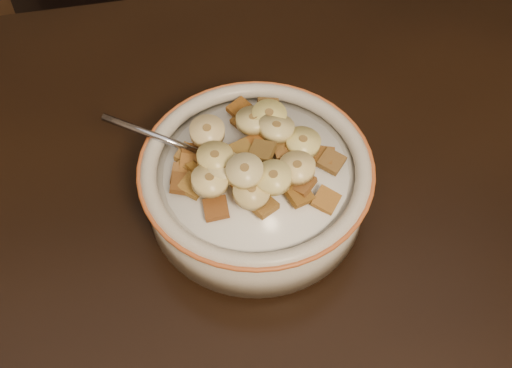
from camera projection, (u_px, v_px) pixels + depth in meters
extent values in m
cube|color=black|center=(257.00, 336.00, 0.55)|extent=(1.43, 0.94, 0.04)
cube|color=black|center=(125.00, 8.00, 1.25)|extent=(0.49, 0.49, 0.89)
cylinder|color=silver|center=(256.00, 188.00, 0.59)|extent=(0.20, 0.20, 0.05)
cylinder|color=white|center=(256.00, 172.00, 0.57)|extent=(0.17, 0.17, 0.00)
ellipsoid|color=#A3A8C0|center=(222.00, 160.00, 0.57)|extent=(0.06, 0.05, 0.01)
cube|color=olive|center=(192.00, 163.00, 0.57)|extent=(0.03, 0.03, 0.01)
cube|color=olive|center=(193.00, 186.00, 0.55)|extent=(0.03, 0.03, 0.01)
cube|color=#9B591A|center=(245.00, 121.00, 0.60)|extent=(0.03, 0.03, 0.01)
cube|color=brown|center=(243.00, 182.00, 0.54)|extent=(0.03, 0.03, 0.01)
cube|color=olive|center=(241.00, 151.00, 0.55)|extent=(0.02, 0.03, 0.01)
cube|color=brown|center=(253.00, 145.00, 0.56)|extent=(0.02, 0.02, 0.01)
cube|color=#965D29|center=(326.00, 200.00, 0.54)|extent=(0.03, 0.03, 0.01)
cube|color=brown|center=(275.00, 174.00, 0.54)|extent=(0.02, 0.02, 0.01)
cube|color=brown|center=(262.00, 151.00, 0.55)|extent=(0.03, 0.03, 0.01)
cube|color=brown|center=(183.00, 175.00, 0.56)|extent=(0.03, 0.02, 0.01)
cube|color=brown|center=(193.00, 154.00, 0.57)|extent=(0.02, 0.02, 0.01)
cube|color=#935920|center=(191.00, 165.00, 0.56)|extent=(0.02, 0.02, 0.01)
cube|color=brown|center=(183.00, 184.00, 0.55)|extent=(0.02, 0.02, 0.01)
cube|color=brown|center=(332.00, 161.00, 0.57)|extent=(0.03, 0.03, 0.01)
cube|color=brown|center=(276.00, 136.00, 0.57)|extent=(0.03, 0.03, 0.01)
cube|color=olive|center=(263.00, 205.00, 0.53)|extent=(0.03, 0.03, 0.01)
cube|color=brown|center=(210.00, 159.00, 0.56)|extent=(0.03, 0.03, 0.01)
cube|color=brown|center=(216.00, 209.00, 0.53)|extent=(0.02, 0.02, 0.01)
cube|color=brown|center=(241.00, 168.00, 0.54)|extent=(0.03, 0.03, 0.01)
cube|color=#96562B|center=(322.00, 156.00, 0.57)|extent=(0.03, 0.03, 0.01)
cube|color=brown|center=(273.00, 144.00, 0.56)|extent=(0.03, 0.03, 0.01)
cube|color=brown|center=(299.00, 194.00, 0.54)|extent=(0.03, 0.03, 0.01)
cube|color=brown|center=(268.00, 108.00, 0.60)|extent=(0.02, 0.02, 0.01)
cube|color=brown|center=(225.00, 158.00, 0.55)|extent=(0.03, 0.03, 0.01)
cube|color=brown|center=(241.00, 109.00, 0.60)|extent=(0.03, 0.03, 0.01)
cube|color=brown|center=(189.00, 155.00, 0.57)|extent=(0.03, 0.03, 0.01)
cube|color=brown|center=(201.00, 169.00, 0.56)|extent=(0.03, 0.03, 0.01)
cube|color=#9C5F33|center=(285.00, 153.00, 0.56)|extent=(0.02, 0.02, 0.01)
cube|color=brown|center=(275.00, 179.00, 0.54)|extent=(0.02, 0.02, 0.01)
cube|color=brown|center=(287.00, 134.00, 0.58)|extent=(0.03, 0.03, 0.01)
cube|color=brown|center=(301.00, 184.00, 0.54)|extent=(0.03, 0.03, 0.01)
cube|color=brown|center=(214.00, 151.00, 0.56)|extent=(0.03, 0.03, 0.01)
cylinder|color=#E7DD7D|center=(303.00, 142.00, 0.56)|extent=(0.04, 0.04, 0.01)
cylinder|color=#EFDE74|center=(215.00, 158.00, 0.54)|extent=(0.04, 0.04, 0.01)
cylinder|color=#F9E399|center=(245.00, 171.00, 0.53)|extent=(0.04, 0.04, 0.01)
cylinder|color=#D5C988|center=(225.00, 167.00, 0.54)|extent=(0.04, 0.04, 0.01)
cylinder|color=beige|center=(277.00, 128.00, 0.56)|extent=(0.03, 0.03, 0.02)
cylinder|color=beige|center=(207.00, 131.00, 0.56)|extent=(0.04, 0.04, 0.01)
cylinder|color=#E9CA7D|center=(297.00, 168.00, 0.54)|extent=(0.04, 0.04, 0.01)
cylinder|color=#DDD584|center=(253.00, 120.00, 0.57)|extent=(0.04, 0.04, 0.02)
cylinder|color=#D6CA67|center=(269.00, 116.00, 0.57)|extent=(0.04, 0.04, 0.01)
cylinder|color=#E2C679|center=(252.00, 191.00, 0.53)|extent=(0.04, 0.04, 0.02)
cylinder|color=#FAE37B|center=(273.00, 178.00, 0.53)|extent=(0.04, 0.04, 0.01)
cylinder|color=#F7E18F|center=(210.00, 180.00, 0.53)|extent=(0.04, 0.04, 0.01)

